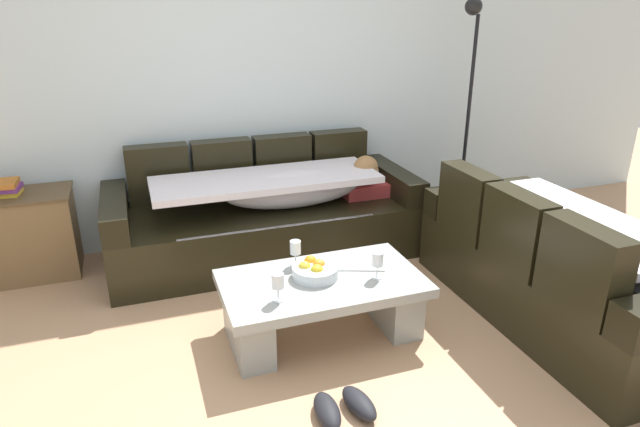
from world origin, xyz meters
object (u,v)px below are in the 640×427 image
Objects in this scene: couch_along_wall at (269,215)px; side_cabinet at (25,236)px; wine_glass_far_back at (295,249)px; open_magazine at (361,263)px; floor_lamp at (467,101)px; pair_of_shoes at (343,407)px; book_stack_on_cabinet at (6,188)px; couch_near_window at (559,269)px; wine_glass_near_left at (278,282)px; fruit_bowl at (315,270)px; coffee_table at (322,300)px; wine_glass_near_right at (377,260)px.

couch_along_wall is 1.80m from side_cabinet.
open_magazine is (0.40, -0.12, -0.11)m from wine_glass_far_back.
floor_lamp reaches higher than pair_of_shoes.
side_cabinet is at bearing -4.31° from book_stack_on_cabinet.
book_stack_on_cabinet is (-3.34, 1.76, 0.36)m from couch_near_window.
book_stack_on_cabinet is 2.84m from pair_of_shoes.
wine_glass_near_left is at bearing 85.44° from couch_near_window.
couch_near_window is at bearing -12.76° from fruit_bowl.
wine_glass_far_back is at bearing 71.70° from couch_near_window.
couch_near_window is at bearing -11.38° from coffee_table.
side_cabinet is at bearing 61.84° from couch_near_window.
floor_lamp is (0.32, 1.64, 0.78)m from couch_near_window.
side_cabinet is (-1.79, 0.23, -0.01)m from couch_along_wall.
floor_lamp is (1.51, 1.23, 0.73)m from open_magazine.
fruit_bowl is at bearing -38.74° from side_cabinet.
open_magazine is 0.14× the size of floor_lamp.
open_magazine is 0.39× the size of side_cabinet.
side_cabinet is at bearing 178.11° from floor_lamp.
wine_glass_near_right is 0.59× the size of open_magazine.
open_magazine is at bearing -32.82° from side_cabinet.
fruit_bowl is 1.29× the size of book_stack_on_cabinet.
side_cabinet is at bearing 144.00° from wine_glass_far_back.
book_stack_on_cabinet is at bearing 142.00° from fruit_bowl.
couch_along_wall reaches higher than fruit_bowl.
side_cabinet reaches higher than wine_glass_near_left.
wine_glass_near_right is 0.09× the size of floor_lamp.
side_cabinet is at bearing 141.26° from fruit_bowl.
wine_glass_near_left is 0.76× the size of book_stack_on_cabinet.
book_stack_on_cabinet is 3.68m from floor_lamp.
wine_glass_near_right is 0.76× the size of book_stack_on_cabinet.
open_magazine is (0.30, 0.11, 0.15)m from coffee_table.
couch_near_window is 2.66× the size of side_cabinet.
wine_glass_far_back is 0.52× the size of pair_of_shoes.
book_stack_on_cabinet reaches higher than open_magazine.
side_cabinet reaches higher than wine_glass_near_right.
wine_glass_near_right is 1.00× the size of wine_glass_far_back.
fruit_bowl is 2.32m from book_stack_on_cabinet.
wine_glass_far_back is 0.76× the size of book_stack_on_cabinet.
open_magazine is (-1.19, 0.41, 0.05)m from couch_near_window.
couch_along_wall is 14.36× the size of wine_glass_near_left.
couch_along_wall is 1.43m from wine_glass_near_left.
fruit_bowl is at bearing -144.90° from floor_lamp.
side_cabinet is (-1.70, 1.23, -0.17)m from wine_glass_far_back.
wine_glass_near_left is 2.24m from book_stack_on_cabinet.
couch_near_window is at bearing -9.92° from wine_glass_near_right.
wine_glass_near_right is (0.31, -0.09, 0.26)m from coffee_table.
wine_glass_near_left is at bearing 107.32° from pair_of_shoes.
couch_near_window is 1.56m from fruit_bowl.
floor_lamp is at bearing 3.35° from couch_along_wall.
side_cabinet reaches higher than fruit_bowl.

